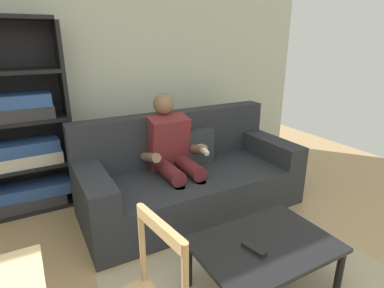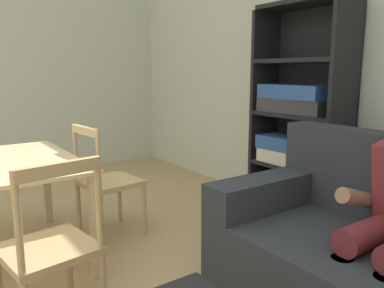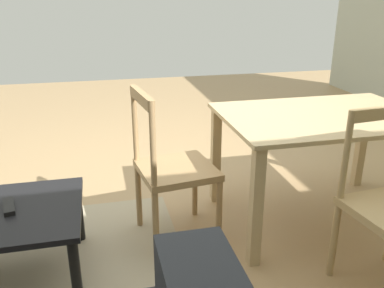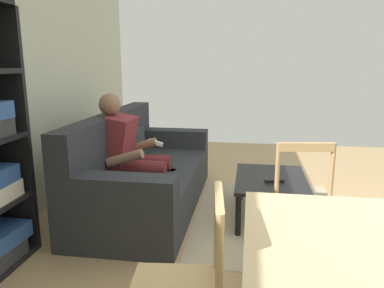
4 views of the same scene
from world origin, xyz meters
name	(u,v)px [view 2 (image 2 of 4)]	position (x,y,z in m)	size (l,w,h in m)	color
wall_back	(351,62)	(0.00, 3.11, 1.39)	(6.63, 0.12, 2.78)	beige
bookshelf	(298,134)	(-0.29, 2.86, 0.77)	(0.87, 0.36, 1.88)	black
dining_table	(10,176)	(-0.90, 0.63, 0.60)	(1.25, 0.85, 0.71)	#D1B27F
dining_chair_near_wall	(107,182)	(-0.90, 1.32, 0.45)	(0.46, 0.46, 0.90)	tan
dining_chair_facing_couch	(50,250)	(0.05, 0.63, 0.45)	(0.47, 0.47, 0.92)	tan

